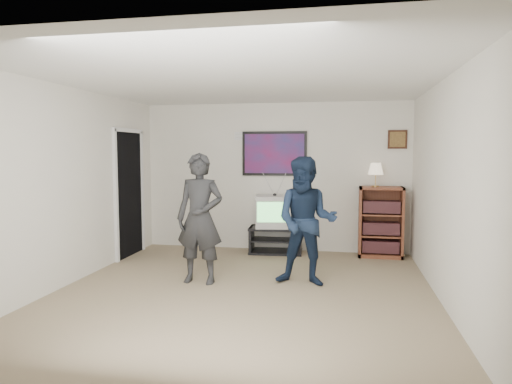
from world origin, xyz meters
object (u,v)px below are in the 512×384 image
(media_stand, at_px, (276,240))
(person_tall, at_px, (200,218))
(bookshelf, at_px, (381,222))
(crt_television, at_px, (275,211))
(person_short, at_px, (306,221))

(media_stand, bearing_deg, person_tall, -114.13)
(bookshelf, bearing_deg, crt_television, -178.32)
(media_stand, xyz_separation_m, bookshelf, (1.69, 0.05, 0.35))
(crt_television, relative_size, person_short, 0.38)
(bookshelf, xyz_separation_m, person_short, (-1.05, -1.78, 0.25))
(bookshelf, distance_m, person_short, 2.08)
(person_tall, bearing_deg, media_stand, 71.38)
(media_stand, bearing_deg, bookshelf, -1.95)
(media_stand, distance_m, bookshelf, 1.72)
(crt_television, bearing_deg, bookshelf, -7.70)
(person_tall, height_order, person_short, person_tall)
(person_tall, relative_size, person_short, 1.03)
(person_short, bearing_deg, bookshelf, 64.24)
(person_tall, bearing_deg, person_short, 8.45)
(crt_television, bearing_deg, person_short, -78.47)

